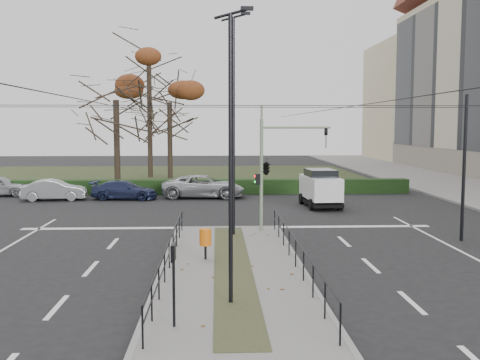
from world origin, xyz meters
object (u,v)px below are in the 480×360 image
object	(u,v)px
parked_car_fourth	(204,186)
bare_tree_near	(116,107)
litter_bin	(205,238)
white_van	(320,187)
parked_car_second	(54,190)
streetlamp_median_far	(234,123)
traffic_light	(268,166)
rust_tree	(149,62)
bare_tree_center	(170,108)
streetlamp_median_near	(231,156)
parked_car_third	(124,190)
info_panel	(173,262)

from	to	relation	value
parked_car_fourth	bare_tree_near	xyz separation A→B (m)	(-6.39, 4.28, 5.37)
litter_bin	bare_tree_near	world-z (taller)	bare_tree_near
white_van	parked_car_fourth	bearing A→B (deg)	146.76
parked_car_second	streetlamp_median_far	bearing A→B (deg)	-144.25
white_van	bare_tree_near	bearing A→B (deg)	146.49
traffic_light	rust_tree	bearing A→B (deg)	107.05
litter_bin	bare_tree_center	xyz separation A→B (m)	(-3.74, 31.22, 5.44)
streetlamp_median_near	streetlamp_median_far	bearing A→B (deg)	87.79
streetlamp_median_near	bare_tree_near	bearing A→B (deg)	105.75
parked_car_third	litter_bin	bearing A→B (deg)	-156.93
info_panel	bare_tree_center	world-z (taller)	bare_tree_center
streetlamp_median_far	streetlamp_median_near	bearing A→B (deg)	-92.21
parked_car_third	white_van	size ratio (longest dim) A/B	1.01
white_van	bare_tree_near	world-z (taller)	bare_tree_near
parked_car_fourth	bare_tree_center	size ratio (longest dim) A/B	0.61
streetlamp_median_far	parked_car_third	distance (m)	15.06
parked_car_third	parked_car_fourth	size ratio (longest dim) A/B	0.77
parked_car_third	parked_car_fourth	xyz separation A→B (m)	(5.11, 0.64, 0.14)
streetlamp_median_far	parked_car_second	xyz separation A→B (m)	(-11.10, 12.58, -4.17)
litter_bin	rust_tree	xyz separation A→B (m)	(-5.63, 32.33, 9.57)
info_panel	bare_tree_near	distance (m)	29.67
parked_car_second	bare_tree_near	world-z (taller)	bare_tree_near
traffic_light	bare_tree_near	xyz separation A→B (m)	(-9.48, 16.79, 3.13)
parked_car_fourth	bare_tree_near	size ratio (longest dim) A/B	0.63
streetlamp_median_far	white_van	xyz separation A→B (m)	(5.34, 8.92, -3.67)
streetlamp_median_near	white_van	world-z (taller)	streetlamp_median_near
info_panel	streetlamp_median_near	size ratio (longest dim) A/B	0.26
streetlamp_median_far	bare_tree_near	distance (m)	19.49
streetlamp_median_far	bare_tree_center	bearing A→B (deg)	100.28
parked_car_second	bare_tree_near	distance (m)	8.14
info_panel	white_van	distance (m)	21.08
info_panel	white_van	bearing A→B (deg)	70.42
info_panel	bare_tree_center	xyz separation A→B (m)	(-3.14, 37.73, 4.68)
parked_car_third	bare_tree_center	world-z (taller)	bare_tree_center
rust_tree	parked_car_fourth	bearing A→B (deg)	-70.29
info_panel	bare_tree_near	xyz separation A→B (m)	(-6.25, 28.66, 4.47)
white_van	rust_tree	size ratio (longest dim) A/B	0.30
info_panel	parked_car_fourth	size ratio (longest dim) A/B	0.36
bare_tree_center	bare_tree_near	world-z (taller)	bare_tree_center
rust_tree	streetlamp_median_near	bearing A→B (deg)	-80.23
bare_tree_center	white_van	bearing A→B (deg)	-60.29
info_panel	streetlamp_median_far	world-z (taller)	streetlamp_median_far
info_panel	bare_tree_near	size ratio (longest dim) A/B	0.22
parked_car_second	bare_tree_center	world-z (taller)	bare_tree_center
traffic_light	bare_tree_center	xyz separation A→B (m)	(-6.38, 25.86, 3.34)
streetlamp_median_near	white_van	distance (m)	19.24
info_panel	bare_tree_near	world-z (taller)	bare_tree_near
parked_car_third	rust_tree	xyz separation A→B (m)	(-0.07, 15.10, 9.86)
parked_car_fourth	bare_tree_near	distance (m)	9.38
white_van	bare_tree_center	distance (m)	21.23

